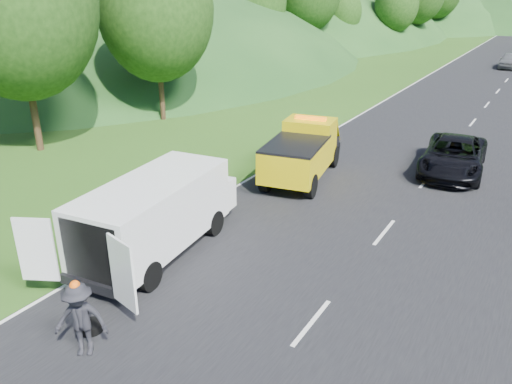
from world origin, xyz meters
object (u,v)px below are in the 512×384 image
Objects in this scene: woman at (175,233)px; worker at (86,353)px; suitcase at (163,214)px; spare_tire at (92,331)px; white_van at (157,212)px; passing_suv at (451,172)px; child at (183,244)px; tow_truck at (303,151)px.

worker is at bearing -172.59° from woman.
spare_tire is at bearing -65.35° from suitcase.
white_van is 2.55m from suitcase.
worker is at bearing -75.66° from white_van.
white_van is 12.16× the size of spare_tire.
woman is at bearing 102.11° from white_van.
white_van is 1.95m from woman.
worker is 18.21m from passing_suv.
child is at bearing -29.68° from suitcase.
spare_tire is (-0.54, 0.66, 0.00)m from worker.
tow_truck is 0.85× the size of white_van.
child is at bearing 61.07° from white_van.
worker is at bearing -110.81° from passing_suv.
white_van reaches higher than spare_tire.
passing_suv is at bearing 56.12° from white_van.
woman is 0.77× the size of worker.
tow_truck reaches higher than suitcase.
tow_truck is 7.25m from suitcase.
child is at bearing 72.30° from worker.
tow_truck reaches higher than spare_tire.
child is at bearing -104.56° from tow_truck.
spare_tire is (2.68, -5.83, -0.31)m from suitcase.
woman is 2.40× the size of spare_tire.
tow_truck is 1.09× the size of passing_suv.
tow_truck is at bearing -148.57° from passing_suv.
suitcase is at bearing 121.95° from white_van.
passing_suv reaches higher than child.
woman is 0.25× the size of passing_suv.
child is 13.61m from passing_suv.
spare_tire is (0.93, -4.83, 0.00)m from child.
white_van reaches higher than child.
tow_truck is 12.69m from spare_tire.
worker reaches higher than spare_tire.
white_van is 3.88× the size of worker.
passing_suv reaches higher than spare_tire.
woman is 5.55m from spare_tire.
spare_tire is at bearing -175.47° from woman.
white_van reaches higher than worker.
tow_truck is 6.68× the size of child.
child is 1.52× the size of suitcase.
white_van is 11.93× the size of suitcase.
tow_truck is at bearing 70.80° from suitcase.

